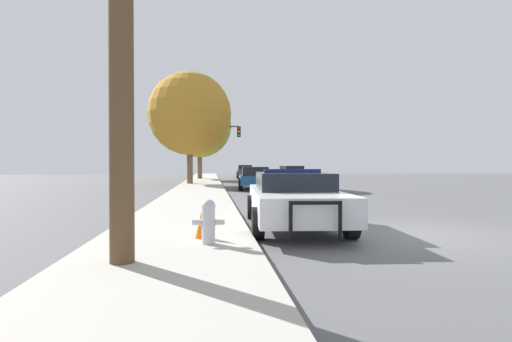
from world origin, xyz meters
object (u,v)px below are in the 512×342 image
car_background_oncoming (292,174)px  tree_sidewalk_far (200,126)px  tree_sidewalk_mid (190,114)px  traffic_light (212,140)px  car_background_distant (245,171)px  fire_hydrant (208,220)px  traffic_cone (203,222)px  police_car (293,197)px  car_background_midblock (255,178)px

car_background_oncoming → tree_sidewalk_far: size_ratio=0.54×
tree_sidewalk_mid → car_background_oncoming: bearing=15.3°
traffic_light → car_background_distant: (3.73, 10.58, -2.79)m
fire_hydrant → traffic_cone: fire_hydrant is taller
traffic_light → police_car: bearing=-85.7°
car_background_oncoming → tree_sidewalk_far: tree_sidewalk_far is taller
police_car → traffic_light: size_ratio=1.12×
traffic_light → traffic_cone: 26.64m
car_background_distant → fire_hydrant: bearing=-92.3°
traffic_light → car_background_oncoming: (6.49, -2.04, -2.82)m
car_background_oncoming → traffic_cone: bearing=71.4°
traffic_light → car_background_midblock: size_ratio=1.12×
traffic_light → tree_sidewalk_mid: bearing=-111.1°
fire_hydrant → tree_sidewalk_mid: (-1.47, 22.74, 4.72)m
traffic_cone → police_car: bearing=42.4°
fire_hydrant → car_background_midblock: car_background_midblock is taller
car_background_oncoming → tree_sidewalk_far: bearing=-49.9°
tree_sidewalk_far → traffic_cone: tree_sidewalk_far is taller
fire_hydrant → traffic_light: 27.18m
car_background_midblock → car_background_oncoming: 8.80m
car_background_midblock → traffic_light: bearing=108.0°
car_background_midblock → car_background_distant: (1.19, 20.48, 0.05)m
car_background_midblock → police_car: bearing=-89.1°
car_background_distant → traffic_cone: (-4.02, -37.02, -0.36)m
car_background_oncoming → tree_sidewalk_mid: bearing=12.3°
fire_hydrant → traffic_cone: bearing=101.3°
car_background_distant → tree_sidewalk_far: 8.05m
car_background_distant → car_background_oncoming: bearing=-74.1°
police_car → car_background_distant: car_background_distant is taller
traffic_light → car_background_distant: bearing=70.6°
traffic_light → tree_sidewalk_mid: 4.88m
car_background_oncoming → tree_sidewalk_mid: (-8.14, -2.23, 4.51)m
car_background_distant → traffic_cone: 37.24m
traffic_light → tree_sidewalk_mid: (-1.65, -4.27, 1.69)m
police_car → fire_hydrant: police_car is taller
police_car → car_background_oncoming: bearing=-97.9°
fire_hydrant → traffic_light: (0.18, 27.01, 3.03)m
traffic_light → car_background_oncoming: traffic_light is taller
car_background_midblock → car_background_oncoming: bearing=67.0°
car_background_distant → car_background_midblock: bearing=-89.7°
car_background_midblock → car_background_oncoming: size_ratio=0.95×
police_car → traffic_cone: 2.93m
traffic_light → tree_sidewalk_far: tree_sidewalk_far is taller
police_car → tree_sidewalk_far: tree_sidewalk_far is taller
car_background_midblock → tree_sidewalk_mid: (-4.19, 5.64, 4.54)m
car_background_midblock → car_background_oncoming: car_background_oncoming is taller
car_background_midblock → tree_sidewalk_mid: 8.36m
car_background_distant → tree_sidewalk_mid: 16.41m
fire_hydrant → traffic_cone: (-0.11, 0.56, -0.12)m
traffic_light → traffic_cone: (-0.29, -26.45, -3.14)m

